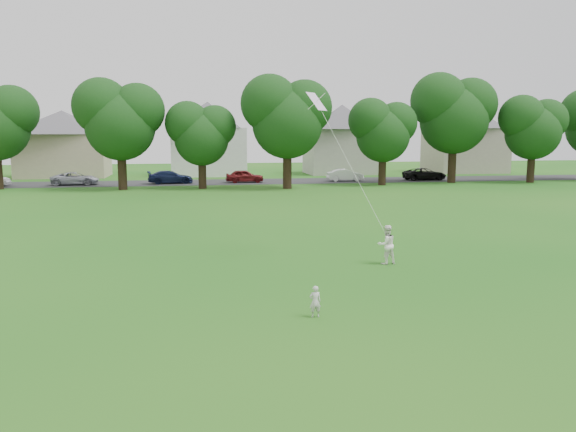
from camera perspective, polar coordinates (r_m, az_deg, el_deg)
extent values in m
plane|color=#155914|center=(15.21, -2.01, -9.77)|extent=(160.00, 160.00, 0.00)
cube|color=#2D2D30|center=(56.57, -7.74, 3.42)|extent=(90.00, 7.00, 0.01)
imported|color=silver|center=(14.73, 2.77, -8.67)|extent=(0.31, 0.21, 0.84)
imported|color=white|center=(20.85, 9.98, -2.88)|extent=(0.79, 0.66, 1.44)
plane|color=white|center=(21.91, 2.91, 11.56)|extent=(1.01, 1.04, 0.70)
cylinder|color=white|center=(21.16, 6.40, 4.95)|extent=(0.01, 0.01, 5.79)
cylinder|color=black|center=(50.34, -16.50, 4.66)|extent=(0.75, 0.75, 3.67)
cylinder|color=black|center=(49.90, -8.70, 4.46)|extent=(0.69, 0.69, 2.95)
cylinder|color=black|center=(49.30, -0.08, 5.02)|extent=(0.77, 0.77, 3.83)
cylinder|color=black|center=(53.58, 9.55, 4.80)|extent=(0.71, 0.71, 3.14)
cylinder|color=black|center=(57.91, 16.33, 5.33)|extent=(0.80, 0.80, 4.14)
cylinder|color=black|center=(60.63, 23.45, 4.71)|extent=(0.72, 0.72, 3.32)
imported|color=#A0A1AF|center=(56.55, -20.81, 3.58)|extent=(4.37, 2.10, 1.20)
imported|color=#141D41|center=(55.53, -11.87, 3.89)|extent=(4.49, 2.25, 1.25)
imported|color=maroon|center=(55.72, -4.43, 4.07)|extent=(3.76, 1.54, 1.28)
imported|color=silver|center=(57.58, 5.84, 4.16)|extent=(3.78, 1.51, 1.22)
imported|color=black|center=(60.44, 13.71, 4.17)|extent=(4.53, 2.16, 1.25)
cube|color=#C2AD91|center=(67.86, -21.78, 5.71)|extent=(9.37, 6.53, 4.76)
pyramid|color=#545156|center=(67.87, -22.01, 9.93)|extent=(13.52, 13.52, 2.62)
cube|color=white|center=(66.40, -8.09, 6.48)|extent=(8.37, 6.88, 5.47)
pyramid|color=#545156|center=(66.47, -8.19, 11.43)|extent=(12.07, 12.07, 3.01)
cube|color=#B5B1A3|center=(68.75, 5.45, 6.53)|extent=(8.33, 6.62, 5.34)
pyramid|color=#545156|center=(68.81, 5.51, 11.21)|extent=(12.01, 12.01, 2.94)
cube|color=#B3A594|center=(74.53, 17.49, 6.37)|extent=(8.76, 7.09, 5.47)
pyramid|color=#545156|center=(74.60, 17.68, 10.79)|extent=(12.63, 12.63, 3.01)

